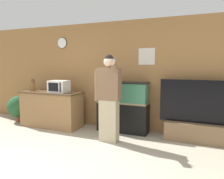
% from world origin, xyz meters
% --- Properties ---
extents(ground_plane, '(18.00, 18.00, 0.00)m').
position_xyz_m(ground_plane, '(0.00, 0.00, 0.00)').
color(ground_plane, '#B2A893').
extents(wall_back_paneled, '(10.00, 0.08, 2.60)m').
position_xyz_m(wall_back_paneled, '(-0.00, 2.68, 1.30)').
color(wall_back_paneled, olive).
rests_on(wall_back_paneled, ground_plane).
extents(counter_island, '(1.58, 0.63, 0.89)m').
position_xyz_m(counter_island, '(-1.49, 2.13, 0.45)').
color(counter_island, olive).
rests_on(counter_island, ground_plane).
extents(microwave, '(0.46, 0.35, 0.29)m').
position_xyz_m(microwave, '(-1.23, 2.10, 1.04)').
color(microwave, white).
rests_on(microwave, counter_island).
extents(knife_block, '(0.11, 0.11, 0.32)m').
position_xyz_m(knife_block, '(-2.05, 2.10, 1.01)').
color(knife_block, brown).
rests_on(knife_block, counter_island).
extents(aquarium_on_stand, '(1.20, 0.35, 1.18)m').
position_xyz_m(aquarium_on_stand, '(0.33, 2.42, 0.59)').
color(aquarium_on_stand, black).
rests_on(aquarium_on_stand, ground_plane).
extents(tv_on_stand, '(1.56, 0.40, 1.27)m').
position_xyz_m(tv_on_stand, '(1.97, 2.37, 0.37)').
color(tv_on_stand, brown).
rests_on(tv_on_stand, ground_plane).
extents(person_standing, '(0.56, 0.42, 1.77)m').
position_xyz_m(person_standing, '(0.28, 1.70, 0.92)').
color(person_standing, '#BCAD89').
rests_on(person_standing, ground_plane).
extents(potted_plant, '(0.60, 0.60, 0.71)m').
position_xyz_m(potted_plant, '(-2.65, 2.17, 0.40)').
color(potted_plant, brown).
rests_on(potted_plant, ground_plane).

